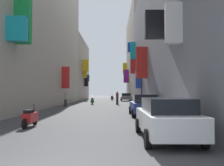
% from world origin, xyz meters
% --- Properties ---
extents(ground_plane, '(140.00, 140.00, 0.00)m').
position_xyz_m(ground_plane, '(0.00, 30.00, 0.00)').
color(ground_plane, '#424244').
extents(building_left_mid_a, '(7.21, 31.93, 19.36)m').
position_xyz_m(building_left_mid_a, '(-8.00, 24.88, 9.68)').
color(building_left_mid_a, '#BCB29E').
rests_on(building_left_mid_a, ground).
extents(building_left_mid_b, '(7.23, 19.15, 13.25)m').
position_xyz_m(building_left_mid_b, '(-7.99, 50.42, 6.62)').
color(building_left_mid_b, '#9E9384').
rests_on(building_left_mid_b, ground).
extents(building_right_mid_a, '(7.14, 17.67, 14.44)m').
position_xyz_m(building_right_mid_a, '(7.99, 26.24, 7.22)').
color(building_right_mid_a, gray).
rests_on(building_right_mid_a, ground).
extents(building_right_mid_b, '(7.18, 24.93, 18.47)m').
position_xyz_m(building_right_mid_b, '(8.00, 47.54, 9.23)').
color(building_right_mid_b, '#9E9384').
rests_on(building_right_mid_b, ground).
extents(parked_car_blue, '(1.90, 4.22, 1.53)m').
position_xyz_m(parked_car_blue, '(3.83, 12.89, 0.79)').
color(parked_car_blue, navy).
rests_on(parked_car_blue, ground).
extents(parked_car_white, '(1.89, 4.42, 1.49)m').
position_xyz_m(parked_car_white, '(3.58, 4.23, 0.78)').
color(parked_car_white, white).
rests_on(parked_car_white, ground).
extents(parked_car_grey, '(1.96, 4.31, 1.44)m').
position_xyz_m(parked_car_grey, '(3.90, 39.98, 0.76)').
color(parked_car_grey, slate).
rests_on(parked_car_grey, ground).
extents(scooter_blue, '(0.58, 1.85, 1.13)m').
position_xyz_m(scooter_blue, '(1.35, 43.71, 0.46)').
color(scooter_blue, '#2D4CAD').
rests_on(scooter_blue, ground).
extents(scooter_red, '(0.47, 1.85, 1.13)m').
position_xyz_m(scooter_red, '(-2.38, 7.28, 0.46)').
color(scooter_red, red).
rests_on(scooter_red, ground).
extents(scooter_green, '(0.57, 1.81, 1.13)m').
position_xyz_m(scooter_green, '(-1.21, 28.07, 0.46)').
color(scooter_green, '#287F3D').
rests_on(scooter_green, ground).
extents(pedestrian_crossing, '(0.54, 0.54, 1.75)m').
position_xyz_m(pedestrian_crossing, '(2.14, 27.90, 0.88)').
color(pedestrian_crossing, '#303030').
rests_on(pedestrian_crossing, ground).
extents(pedestrian_near_left, '(0.54, 0.54, 1.68)m').
position_xyz_m(pedestrian_near_left, '(-3.89, 23.51, 0.84)').
color(pedestrian_near_left, '#363636').
rests_on(pedestrian_near_left, ground).
extents(traffic_light_near_corner, '(0.26, 0.34, 4.37)m').
position_xyz_m(traffic_light_near_corner, '(4.63, 21.24, 2.97)').
color(traffic_light_near_corner, '#2D2D2D').
rests_on(traffic_light_near_corner, ground).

